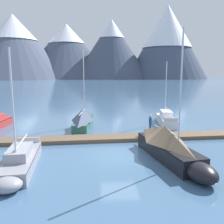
# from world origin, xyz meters

# --- Properties ---
(ground_plane) EXTENTS (700.00, 700.00, 0.00)m
(ground_plane) POSITION_xyz_m (0.00, 0.00, 0.00)
(ground_plane) COLOR #426689
(mountain_west_summit) EXTENTS (94.02, 94.02, 53.37)m
(mountain_west_summit) POSITION_xyz_m (-66.67, 200.17, 27.75)
(mountain_west_summit) COLOR #4C566B
(mountain_west_summit) RESTS_ON ground
(mountain_central_massif) EXTENTS (88.59, 88.59, 49.15)m
(mountain_central_massif) POSITION_xyz_m (-24.20, 216.15, 25.34)
(mountain_central_massif) COLOR #424C60
(mountain_central_massif) RESTS_ON ground
(mountain_shoulder_ridge) EXTENTS (67.09, 67.09, 50.09)m
(mountain_shoulder_ridge) POSITION_xyz_m (15.84, 198.72, 25.59)
(mountain_shoulder_ridge) COLOR #424C60
(mountain_shoulder_ridge) RESTS_ON ground
(mountain_east_summit) EXTENTS (71.10, 71.10, 63.08)m
(mountain_east_summit) POSITION_xyz_m (64.48, 198.81, 33.87)
(mountain_east_summit) COLOR #424C60
(mountain_east_summit) RESTS_ON ground
(dock) EXTENTS (26.95, 2.96, 0.30)m
(dock) POSITION_xyz_m (0.00, 4.00, 0.14)
(dock) COLOR brown
(dock) RESTS_ON ground
(sailboat_second_berth) EXTENTS (2.07, 6.46, 6.78)m
(sailboat_second_berth) POSITION_xyz_m (-5.96, -1.87, 0.51)
(sailboat_second_berth) COLOR #93939E
(sailboat_second_berth) RESTS_ON ground
(sailboat_mid_dock_port) EXTENTS (2.10, 7.33, 7.77)m
(sailboat_mid_dock_port) POSITION_xyz_m (-2.65, 8.85, 0.92)
(sailboat_mid_dock_port) COLOR #336B56
(sailboat_mid_dock_port) RESTS_ON ground
(sailboat_mid_dock_starboard) EXTENTS (2.96, 7.81, 7.96)m
(sailboat_mid_dock_starboard) POSITION_xyz_m (3.07, -0.99, 0.97)
(sailboat_mid_dock_starboard) COLOR black
(sailboat_mid_dock_starboard) RESTS_ON ground
(sailboat_far_berth) EXTENTS (2.25, 6.71, 6.69)m
(sailboat_far_berth) POSITION_xyz_m (6.15, 9.94, 0.56)
(sailboat_far_berth) COLOR white
(sailboat_far_berth) RESTS_ON ground
(person_on_dock) EXTENTS (0.30, 0.58, 1.69)m
(person_on_dock) POSITION_xyz_m (3.12, 4.38, 1.26)
(person_on_dock) COLOR #232328
(person_on_dock) RESTS_ON dock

